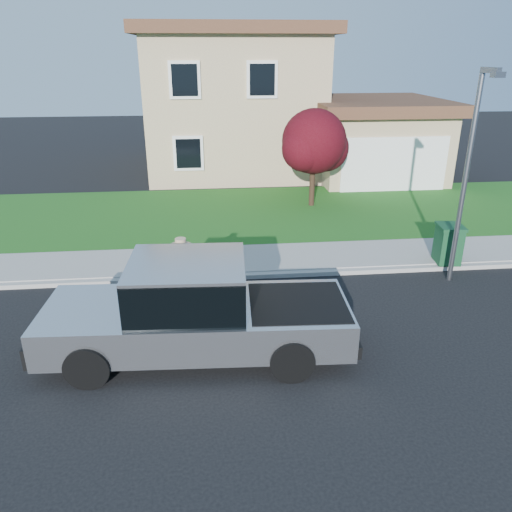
{
  "coord_description": "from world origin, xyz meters",
  "views": [
    {
      "loc": [
        -1.46,
        -9.38,
        5.75
      ],
      "look_at": [
        -0.36,
        1.55,
        1.2
      ],
      "focal_mm": 35.0,
      "sensor_mm": 36.0,
      "label": 1
    }
  ],
  "objects_px": {
    "trash_bin": "(448,243)",
    "street_lamp": "(469,167)",
    "woman": "(183,282)",
    "pickup_truck": "(195,312)",
    "ornamental_tree": "(315,145)"
  },
  "relations": [
    {
      "from": "ornamental_tree",
      "to": "trash_bin",
      "type": "bearing_deg",
      "value": -66.89
    },
    {
      "from": "trash_bin",
      "to": "pickup_truck",
      "type": "bearing_deg",
      "value": -145.99
    },
    {
      "from": "pickup_truck",
      "to": "woman",
      "type": "distance_m",
      "value": 1.44
    },
    {
      "from": "pickup_truck",
      "to": "trash_bin",
      "type": "distance_m",
      "value": 7.95
    },
    {
      "from": "pickup_truck",
      "to": "street_lamp",
      "type": "relative_size",
      "value": 1.17
    },
    {
      "from": "trash_bin",
      "to": "street_lamp",
      "type": "height_order",
      "value": "street_lamp"
    },
    {
      "from": "woman",
      "to": "ornamental_tree",
      "type": "distance_m",
      "value": 9.75
    },
    {
      "from": "pickup_truck",
      "to": "woman",
      "type": "relative_size",
      "value": 3.16
    },
    {
      "from": "trash_bin",
      "to": "street_lamp",
      "type": "relative_size",
      "value": 0.2
    },
    {
      "from": "woman",
      "to": "trash_bin",
      "type": "height_order",
      "value": "woman"
    },
    {
      "from": "ornamental_tree",
      "to": "pickup_truck",
      "type": "bearing_deg",
      "value": -114.24
    },
    {
      "from": "ornamental_tree",
      "to": "trash_bin",
      "type": "xyz_separation_m",
      "value": [
        2.6,
        -6.1,
        -1.75
      ]
    },
    {
      "from": "pickup_truck",
      "to": "ornamental_tree",
      "type": "xyz_separation_m",
      "value": [
        4.42,
        9.82,
        1.51
      ]
    },
    {
      "from": "pickup_truck",
      "to": "street_lamp",
      "type": "xyz_separation_m",
      "value": [
        6.75,
        2.81,
        2.13
      ]
    },
    {
      "from": "woman",
      "to": "ornamental_tree",
      "type": "relative_size",
      "value": 0.54
    }
  ]
}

